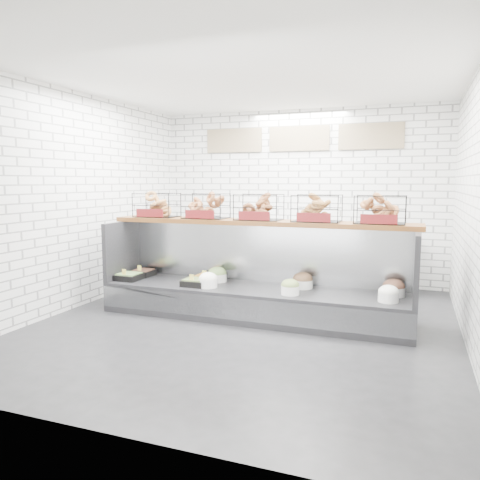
% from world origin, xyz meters
% --- Properties ---
extents(ground, '(5.50, 5.50, 0.00)m').
position_xyz_m(ground, '(0.00, 0.00, 0.00)').
color(ground, black).
rests_on(ground, ground).
extents(room_shell, '(5.02, 5.51, 3.01)m').
position_xyz_m(room_shell, '(0.00, 0.60, 2.06)').
color(room_shell, white).
rests_on(room_shell, ground).
extents(display_case, '(4.00, 0.90, 1.20)m').
position_xyz_m(display_case, '(0.00, 0.35, 0.33)').
color(display_case, black).
rests_on(display_case, ground).
extents(bagel_shelf, '(4.10, 0.50, 0.40)m').
position_xyz_m(bagel_shelf, '(0.00, 0.52, 1.39)').
color(bagel_shelf, '#4B2810').
rests_on(bagel_shelf, display_case).
extents(prep_counter, '(4.00, 0.60, 1.20)m').
position_xyz_m(prep_counter, '(-0.01, 2.43, 0.47)').
color(prep_counter, '#93969B').
rests_on(prep_counter, ground).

